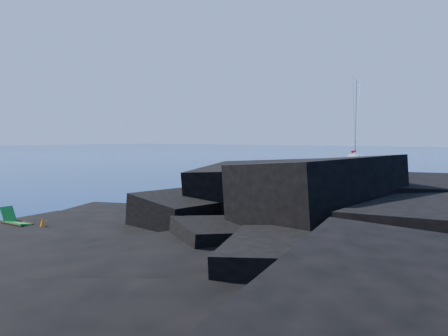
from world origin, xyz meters
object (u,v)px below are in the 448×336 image
at_px(deck_chair, 17,218).
at_px(sunbather, 37,223).
at_px(sailboat, 354,165).
at_px(marker_cone, 43,225).

relative_size(deck_chair, sunbather, 0.82).
xyz_separation_m(sailboat, marker_cone, (6.15, -53.78, 0.66)).
xyz_separation_m(deck_chair, marker_cone, (1.25, 0.35, -0.19)).
relative_size(sailboat, sunbather, 7.13).
distance_m(deck_chair, sunbather, 0.94).
bearing_deg(marker_cone, sailboat, 96.53).
height_order(sailboat, deck_chair, sailboat).
bearing_deg(sailboat, sunbather, -98.02).
relative_size(deck_chair, marker_cone, 2.36).
bearing_deg(marker_cone, sunbather, 158.45).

